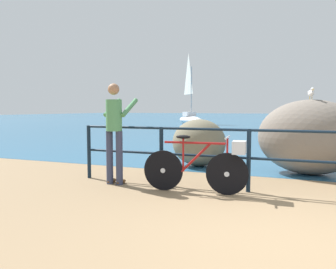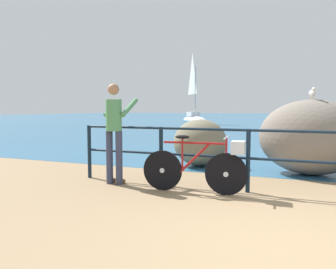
# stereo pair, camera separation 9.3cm
# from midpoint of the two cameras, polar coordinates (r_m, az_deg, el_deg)

# --- Properties ---
(ground_plane) EXTENTS (120.00, 120.00, 0.10)m
(ground_plane) POSITION_cam_midpoint_polar(r_m,az_deg,el_deg) (23.48, 21.34, 0.72)
(ground_plane) COLOR #846B4C
(sea_surface) EXTENTS (120.00, 90.00, 0.01)m
(sea_surface) POSITION_cam_midpoint_polar(r_m,az_deg,el_deg) (51.73, 21.42, 2.63)
(sea_surface) COLOR #285B7F
(sea_surface) RESTS_ON ground_plane
(promenade_railing) EXTENTS (7.65, 0.07, 1.02)m
(promenade_railing) POSITION_cam_midpoint_polar(r_m,az_deg,el_deg) (5.45, 21.04, -3.26)
(promenade_railing) COLOR black
(promenade_railing) RESTS_ON ground_plane
(bicycle) EXTENTS (1.70, 0.48, 0.92)m
(bicycle) POSITION_cam_midpoint_polar(r_m,az_deg,el_deg) (5.33, 5.56, -5.06)
(bicycle) COLOR black
(bicycle) RESTS_ON ground_plane
(person_at_railing) EXTENTS (0.46, 0.64, 1.78)m
(person_at_railing) POSITION_cam_midpoint_polar(r_m,az_deg,el_deg) (5.98, -9.50, 1.02)
(person_at_railing) COLOR #333851
(person_at_railing) RESTS_ON ground_plane
(breakwater_boulder_main) EXTENTS (2.08, 1.44, 1.53)m
(breakwater_boulder_main) POSITION_cam_midpoint_polar(r_m,az_deg,el_deg) (7.39, 22.76, -0.41)
(breakwater_boulder_main) COLOR slate
(breakwater_boulder_main) RESTS_ON ground
(breakwater_boulder_left) EXTENTS (1.26, 1.21, 1.10)m
(breakwater_boulder_left) POSITION_cam_midpoint_polar(r_m,az_deg,el_deg) (7.89, 4.97, -1.36)
(breakwater_boulder_left) COLOR #6F6953
(breakwater_boulder_left) RESTS_ON ground
(seagull) EXTENTS (0.17, 0.34, 0.23)m
(seagull) POSITION_cam_midpoint_polar(r_m,az_deg,el_deg) (7.33, 22.84, 6.61)
(seagull) COLOR gold
(seagull) RESTS_ON breakwater_boulder_main
(sailboat) EXTENTS (3.73, 4.27, 6.16)m
(sailboat) POSITION_cam_midpoint_polar(r_m,az_deg,el_deg) (29.05, 3.70, 3.16)
(sailboat) COLOR white
(sailboat) RESTS_ON sea_surface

